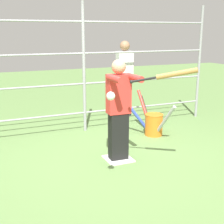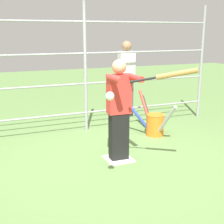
{
  "view_description": "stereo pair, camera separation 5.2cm",
  "coord_description": "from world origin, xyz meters",
  "views": [
    {
      "loc": [
        1.87,
        4.09,
        1.91
      ],
      "look_at": [
        0.29,
        0.42,
        0.89
      ],
      "focal_mm": 50.0,
      "sensor_mm": 36.0,
      "label": 1
    },
    {
      "loc": [
        1.82,
        4.11,
        1.91
      ],
      "look_at": [
        0.29,
        0.42,
        0.89
      ],
      "focal_mm": 50.0,
      "sensor_mm": 36.0,
      "label": 2
    }
  ],
  "objects": [
    {
      "name": "ground_plane",
      "position": [
        0.0,
        0.0,
        0.0
      ],
      "size": [
        24.0,
        24.0,
        0.0
      ],
      "primitive_type": "plane",
      "color": "#608447"
    },
    {
      "name": "home_plate",
      "position": [
        0.0,
        0.0,
        0.01
      ],
      "size": [
        0.4,
        0.4,
        0.02
      ],
      "color": "white",
      "rests_on": "ground"
    },
    {
      "name": "fence_backstop",
      "position": [
        0.0,
        -1.6,
        1.23
      ],
      "size": [
        5.49,
        0.06,
        2.47
      ],
      "color": "#939399",
      "rests_on": "ground"
    },
    {
      "name": "batter",
      "position": [
        0.0,
        0.02,
        0.83
      ],
      "size": [
        0.39,
        0.52,
        1.54
      ],
      "color": "black",
      "rests_on": "ground"
    },
    {
      "name": "baseball_bat_swinging",
      "position": [
        -0.37,
        0.77,
        1.39
      ],
      "size": [
        0.66,
        0.64,
        0.25
      ],
      "color": "black"
    },
    {
      "name": "softball_in_flight",
      "position": [
        0.57,
        1.05,
        1.24
      ],
      "size": [
        0.1,
        0.1,
        0.1
      ],
      "color": "white"
    },
    {
      "name": "bat_bucket",
      "position": [
        -1.1,
        -0.83,
        0.24
      ],
      "size": [
        0.68,
        1.24,
        0.79
      ],
      "color": "orange",
      "rests_on": "ground"
    },
    {
      "name": "bystander_behind_fence",
      "position": [
        -1.19,
        -2.28,
        0.9
      ],
      "size": [
        0.36,
        0.22,
        1.73
      ],
      "color": "#3F3F47",
      "rests_on": "ground"
    }
  ]
}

